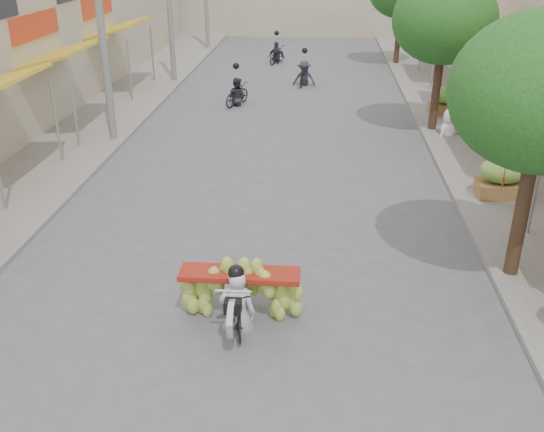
{
  "coord_description": "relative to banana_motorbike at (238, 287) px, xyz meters",
  "views": [
    {
      "loc": [
        1.43,
        -6.99,
        6.35
      ],
      "look_at": [
        0.54,
        4.2,
        1.1
      ],
      "focal_mm": 40.0,
      "sensor_mm": 36.0,
      "label": 1
    }
  ],
  "objects": [
    {
      "name": "produce_crate_mid",
      "position": [
        6.08,
        6.01,
        -0.02
      ],
      "size": [
        1.2,
        0.88,
        1.16
      ],
      "color": "brown",
      "rests_on": "ground"
    },
    {
      "name": "market_umbrella",
      "position": [
        5.77,
        4.87,
        1.67
      ],
      "size": [
        1.86,
        1.86,
        1.62
      ],
      "rotation": [
        0.0,
        0.0,
        0.05
      ],
      "color": "red",
      "rests_on": "ground"
    },
    {
      "name": "produce_crate_far",
      "position": [
        6.08,
        14.01,
        -0.02
      ],
      "size": [
        1.2,
        0.88,
        1.16
      ],
      "color": "brown",
      "rests_on": "ground"
    },
    {
      "name": "bg_motorbike_c",
      "position": [
        -1.07,
        23.95,
        0.07
      ],
      "size": [
        1.1,
        1.7,
        1.95
      ],
      "color": "black",
      "rests_on": "ground"
    },
    {
      "name": "pedestrian",
      "position": [
        5.73,
        11.32,
        0.28
      ],
      "size": [
        1.02,
        0.94,
        1.79
      ],
      "rotation": [
        0.0,
        0.0,
        3.77
      ],
      "color": "white",
      "rests_on": "ground"
    },
    {
      "name": "sidewalk_left",
      "position": [
        -7.12,
        13.01,
        -0.67
      ],
      "size": [
        4.0,
        60.0,
        0.12
      ],
      "primitive_type": "cube",
      "color": "gray",
      "rests_on": "ground"
    },
    {
      "name": "bg_motorbike_a",
      "position": [
        -2.04,
        15.08,
        0.01
      ],
      "size": [
        1.16,
        1.69,
        1.95
      ],
      "color": "black",
      "rests_on": "ground"
    },
    {
      "name": "bg_motorbike_b",
      "position": [
        0.57,
        18.79,
        0.1
      ],
      "size": [
        1.14,
        1.86,
        1.95
      ],
      "color": "black",
      "rests_on": "ground"
    },
    {
      "name": "utility_pole_mid",
      "position": [
        -5.52,
        10.01,
        3.29
      ],
      "size": [
        0.6,
        0.24,
        8.0
      ],
      "color": "slate",
      "rests_on": "ground"
    },
    {
      "name": "sidewalk_right",
      "position": [
        6.88,
        13.01,
        -0.67
      ],
      "size": [
        4.0,
        60.0,
        0.12
      ],
      "primitive_type": "cube",
      "color": "gray",
      "rests_on": "ground"
    },
    {
      "name": "banana_motorbike",
      "position": [
        0.0,
        0.0,
        0.0
      ],
      "size": [
        2.2,
        1.75,
        2.18
      ],
      "color": "black",
      "rests_on": "ground"
    },
    {
      "name": "street_tree_mid",
      "position": [
        5.28,
        12.01,
        3.05
      ],
      "size": [
        3.4,
        3.4,
        5.25
      ],
      "color": "#3A2719",
      "rests_on": "ground"
    },
    {
      "name": "ground",
      "position": [
        -0.12,
        -1.99,
        -0.73
      ],
      "size": [
        120.0,
        120.0,
        0.0
      ],
      "primitive_type": "plane",
      "color": "#59595E",
      "rests_on": "ground"
    }
  ]
}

